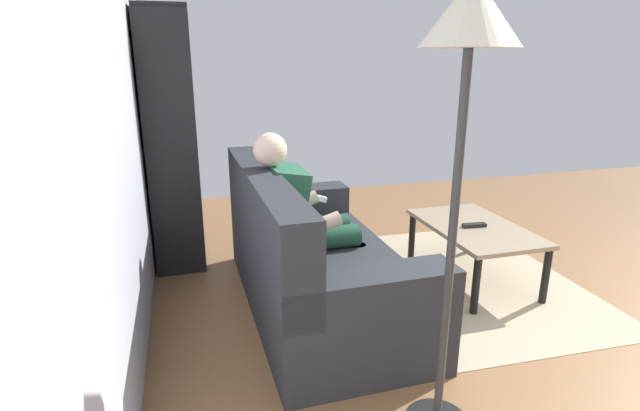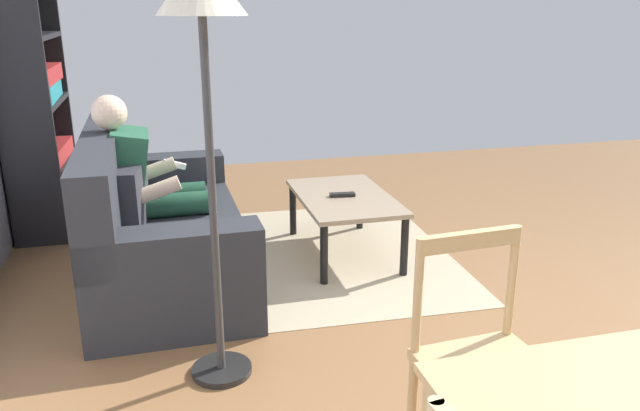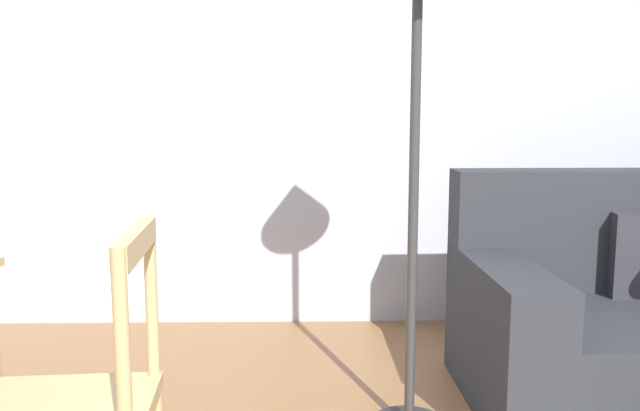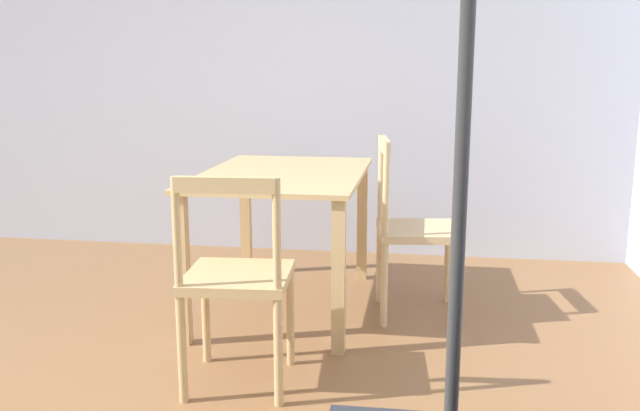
# 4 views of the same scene
# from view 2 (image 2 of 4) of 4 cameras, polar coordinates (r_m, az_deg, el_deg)

# --- Properties ---
(ground_plane) EXTENTS (8.12, 8.12, 0.00)m
(ground_plane) POSITION_cam_2_polar(r_m,az_deg,el_deg) (3.56, 20.19, -10.85)
(ground_plane) COLOR brown
(couch) EXTENTS (1.89, 0.94, 0.92)m
(couch) POSITION_cam_2_polar(r_m,az_deg,el_deg) (4.00, -14.92, -2.02)
(couch) COLOR #282B30
(couch) RESTS_ON ground_plane
(person_lounging) EXTENTS (0.60, 0.86, 1.14)m
(person_lounging) POSITION_cam_2_polar(r_m,az_deg,el_deg) (4.06, -15.42, 1.93)
(person_lounging) COLOR #23563D
(person_lounging) RESTS_ON ground_plane
(coffee_table) EXTENTS (0.98, 0.60, 0.42)m
(coffee_table) POSITION_cam_2_polar(r_m,az_deg,el_deg) (4.22, 2.24, 0.25)
(coffee_table) COLOR gray
(coffee_table) RESTS_ON ground_plane
(tv_remote) EXTENTS (0.07, 0.17, 0.02)m
(tv_remote) POSITION_cam_2_polar(r_m,az_deg,el_deg) (4.18, 2.07, 1.00)
(tv_remote) COLOR black
(tv_remote) RESTS_ON coffee_table
(bookshelf) EXTENTS (0.95, 0.36, 1.93)m
(bookshelf) POSITION_cam_2_polar(r_m,az_deg,el_deg) (5.14, -24.57, 6.76)
(bookshelf) COLOR black
(bookshelf) RESTS_ON ground_plane
(dining_chair_facing_couch) EXTENTS (0.45, 0.45, 0.91)m
(dining_chair_facing_couch) POSITION_cam_2_polar(r_m,az_deg,el_deg) (2.27, 15.00, -14.34)
(dining_chair_facing_couch) COLOR tan
(dining_chair_facing_couch) RESTS_ON ground_plane
(area_rug) EXTENTS (2.05, 1.47, 0.01)m
(area_rug) POSITION_cam_2_polar(r_m,az_deg,el_deg) (4.35, 2.19, -4.31)
(area_rug) COLOR tan
(area_rug) RESTS_ON ground_plane
(floor_lamp) EXTENTS (0.36, 0.36, 1.85)m
(floor_lamp) POSITION_cam_2_polar(r_m,az_deg,el_deg) (2.58, -10.69, 15.70)
(floor_lamp) COLOR black
(floor_lamp) RESTS_ON ground_plane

